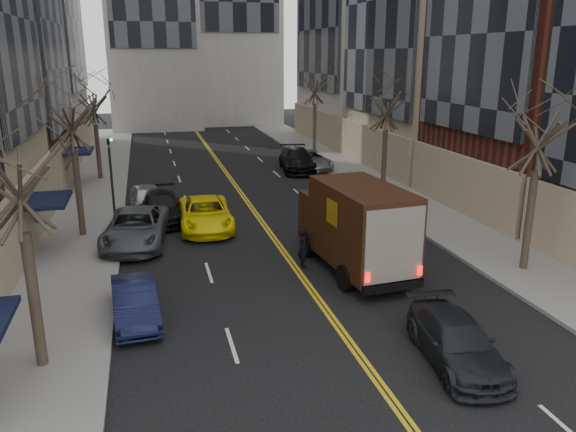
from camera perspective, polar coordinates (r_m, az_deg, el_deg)
name	(u,v)px	position (r m, az deg, el deg)	size (l,w,h in m)	color
sidewalk_left	(91,200)	(35.29, -19.40, 1.52)	(4.00, 66.00, 0.15)	slate
sidewalk_right	(373,184)	(38.04, 8.67, 3.28)	(4.00, 66.00, 0.15)	slate
tree_lf_near	(13,146)	(15.60, -26.15, 6.37)	(3.20, 3.20, 8.41)	#382D23
tree_lf_mid	(68,97)	(27.36, -21.41, 11.21)	(3.20, 3.20, 8.91)	#382D23
tree_lf_far	(92,91)	(40.31, -19.25, 11.86)	(3.20, 3.20, 8.12)	#382D23
tree_rt_near	(543,109)	(23.22, 24.48, 9.82)	(3.20, 3.20, 8.71)	#382D23
tree_rt_mid	(387,93)	(35.26, 10.07, 12.23)	(3.20, 3.20, 8.32)	#382D23
tree_rt_far	(315,74)	(49.29, 2.78, 14.18)	(3.20, 3.20, 9.11)	#382D23
traffic_signal	(111,170)	(29.70, -17.55, 4.49)	(0.29, 0.26, 4.70)	black
ups_truck	(355,227)	(22.46, 6.85, -1.13)	(3.12, 6.77, 3.61)	black
observer_sedan	(456,341)	(16.89, 16.74, -12.11)	(2.35, 4.65, 1.29)	black
taxi	(205,214)	(28.28, -8.38, 0.22)	(2.52, 5.46, 1.52)	#FFEA0A
pedestrian	(303,247)	(22.95, 1.56, -3.19)	(0.61, 0.40, 1.68)	black
parked_lf_b	(135,302)	(19.20, -15.29, -8.41)	(1.38, 3.97, 1.31)	#101333
parked_lf_c	(136,228)	(26.56, -15.19, -1.15)	(2.65, 5.74, 1.60)	#4F5357
parked_lf_d	(160,207)	(30.07, -12.86, 0.90)	(2.07, 5.09, 1.48)	black
parked_lf_e	(147,200)	(31.58, -14.09, 1.62)	(1.84, 4.57, 1.56)	#A7A9AF
parked_rt_a	(342,194)	(32.20, 5.55, 2.29)	(1.61, 4.63, 1.52)	#484C50
parked_rt_b	(310,160)	(42.44, 2.24, 5.68)	(2.40, 5.20, 1.45)	#9D9FA4
parked_rt_c	(297,160)	(42.03, 0.92, 5.73)	(2.31, 5.69, 1.65)	black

